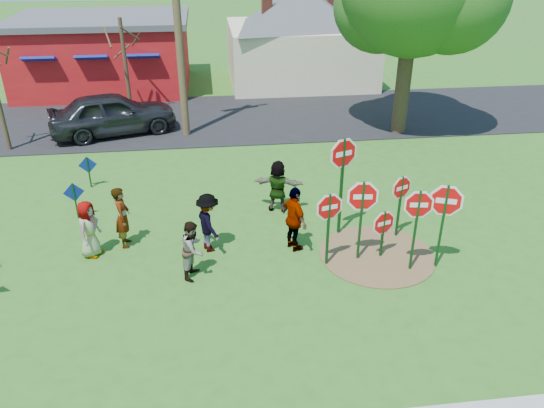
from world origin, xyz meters
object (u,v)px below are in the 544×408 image
(person_b, at_px, (123,217))
(utility_pole, at_px, (176,5))
(stop_sign_c, at_px, (418,213))
(suv, at_px, (113,113))
(stop_sign_d, at_px, (401,192))
(person_a, at_px, (89,229))
(stop_sign_b, at_px, (343,163))
(stop_sign_a, at_px, (329,214))

(person_b, distance_m, utility_pole, 10.15)
(stop_sign_c, distance_m, suv, 14.92)
(stop_sign_d, relative_size, person_a, 1.25)
(stop_sign_c, relative_size, person_b, 1.36)
(stop_sign_b, relative_size, suv, 0.59)
(stop_sign_a, relative_size, stop_sign_c, 0.92)
(person_a, bearing_deg, stop_sign_b, -68.93)
(stop_sign_b, xyz_separation_m, utility_pole, (-4.67, 9.08, 3.13))
(stop_sign_a, xyz_separation_m, suv, (-7.07, 11.18, -0.61))
(stop_sign_d, xyz_separation_m, person_b, (-7.87, 0.50, -0.55))
(person_a, xyz_separation_m, suv, (-0.70, 9.90, 0.13))
(stop_sign_b, relative_size, stop_sign_d, 1.53)
(person_a, distance_m, utility_pole, 10.73)
(stop_sign_c, relative_size, person_a, 1.50)
(stop_sign_b, bearing_deg, person_b, 158.60)
(stop_sign_a, relative_size, stop_sign_d, 1.10)
(stop_sign_d, bearing_deg, stop_sign_c, -119.99)
(stop_sign_d, xyz_separation_m, suv, (-9.43, 9.98, -0.50))
(utility_pole, bearing_deg, stop_sign_d, -56.26)
(stop_sign_c, height_order, person_b, stop_sign_c)
(stop_sign_b, relative_size, person_b, 1.74)
(utility_pole, bearing_deg, person_b, -99.81)
(stop_sign_c, xyz_separation_m, stop_sign_d, (0.20, 1.71, -0.26))
(stop_sign_b, bearing_deg, utility_pole, 96.94)
(stop_sign_d, distance_m, utility_pole, 12.05)
(stop_sign_c, bearing_deg, person_b, 171.91)
(person_a, bearing_deg, utility_pole, 4.21)
(stop_sign_a, distance_m, stop_sign_b, 1.88)
(stop_sign_a, height_order, stop_sign_d, stop_sign_a)
(stop_sign_a, height_order, stop_sign_c, stop_sign_c)
(stop_sign_c, xyz_separation_m, utility_pole, (-6.12, 11.17, 3.70))
(suv, bearing_deg, stop_sign_a, -164.82)
(person_b, height_order, utility_pole, utility_pole)
(stop_sign_a, xyz_separation_m, utility_pole, (-3.96, 10.66, 3.86))
(utility_pole, bearing_deg, person_a, -104.40)
(utility_pole, bearing_deg, stop_sign_b, -62.80)
(stop_sign_b, xyz_separation_m, person_b, (-6.22, 0.12, -1.38))
(stop_sign_d, bearing_deg, suv, 109.95)
(person_b, xyz_separation_m, utility_pole, (1.55, 8.96, 4.51))
(person_a, xyz_separation_m, utility_pole, (2.41, 9.39, 4.59))
(person_a, relative_size, person_b, 0.91)
(suv, bearing_deg, utility_pole, -116.53)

